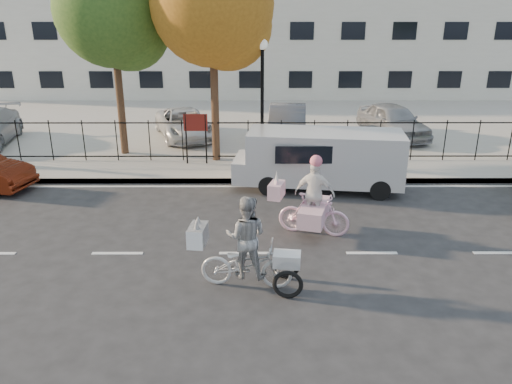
{
  "coord_description": "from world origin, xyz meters",
  "views": [
    {
      "loc": [
        0.24,
        -10.52,
        5.42
      ],
      "look_at": [
        0.27,
        1.2,
        1.1
      ],
      "focal_mm": 35.0,
      "sensor_mm": 36.0,
      "label": 1
    }
  ],
  "objects_px": {
    "zebra_trike": "(247,253)",
    "white_van": "(321,158)",
    "unicorn_bike": "(313,206)",
    "lot_car_d": "(393,121)",
    "lamppost": "(262,80)",
    "lot_car_c": "(287,123)",
    "lot_car_b": "(185,124)"
  },
  "relations": [
    {
      "from": "zebra_trike",
      "to": "white_van",
      "type": "relative_size",
      "value": 0.43
    },
    {
      "from": "unicorn_bike",
      "to": "lot_car_d",
      "type": "height_order",
      "value": "unicorn_bike"
    },
    {
      "from": "unicorn_bike",
      "to": "zebra_trike",
      "type": "bearing_deg",
      "value": 163.89
    },
    {
      "from": "lamppost",
      "to": "lot_car_c",
      "type": "distance_m",
      "value": 4.32
    },
    {
      "from": "zebra_trike",
      "to": "lot_car_c",
      "type": "height_order",
      "value": "zebra_trike"
    },
    {
      "from": "unicorn_bike",
      "to": "lot_car_d",
      "type": "bearing_deg",
      "value": -8.69
    },
    {
      "from": "unicorn_bike",
      "to": "lot_car_d",
      "type": "xyz_separation_m",
      "value": [
        4.5,
        9.59,
        0.1
      ]
    },
    {
      "from": "white_van",
      "to": "lot_car_b",
      "type": "bearing_deg",
      "value": 136.8
    },
    {
      "from": "white_van",
      "to": "lot_car_b",
      "type": "distance_m",
      "value": 8.01
    },
    {
      "from": "unicorn_bike",
      "to": "lamppost",
      "type": "bearing_deg",
      "value": 28.3
    },
    {
      "from": "white_van",
      "to": "lot_car_c",
      "type": "relative_size",
      "value": 1.24
    },
    {
      "from": "zebra_trike",
      "to": "lot_car_b",
      "type": "bearing_deg",
      "value": 20.26
    },
    {
      "from": "lot_car_d",
      "to": "zebra_trike",
      "type": "bearing_deg",
      "value": -131.33
    },
    {
      "from": "lamppost",
      "to": "lot_car_c",
      "type": "relative_size",
      "value": 0.99
    },
    {
      "from": "lamppost",
      "to": "white_van",
      "type": "distance_m",
      "value": 3.61
    },
    {
      "from": "zebra_trike",
      "to": "lot_car_b",
      "type": "height_order",
      "value": "zebra_trike"
    },
    {
      "from": "lot_car_c",
      "to": "lot_car_b",
      "type": "bearing_deg",
      "value": -179.77
    },
    {
      "from": "white_van",
      "to": "lot_car_d",
      "type": "bearing_deg",
      "value": 65.03
    },
    {
      "from": "white_van",
      "to": "lot_car_c",
      "type": "xyz_separation_m",
      "value": [
        -0.71,
        5.82,
        -0.16
      ]
    },
    {
      "from": "lamppost",
      "to": "zebra_trike",
      "type": "height_order",
      "value": "lamppost"
    },
    {
      "from": "white_van",
      "to": "lot_car_c",
      "type": "bearing_deg",
      "value": 104.01
    },
    {
      "from": "zebra_trike",
      "to": "lot_car_c",
      "type": "distance_m",
      "value": 11.87
    },
    {
      "from": "lot_car_b",
      "to": "lot_car_d",
      "type": "xyz_separation_m",
      "value": [
        8.99,
        0.02,
        0.12
      ]
    },
    {
      "from": "zebra_trike",
      "to": "white_van",
      "type": "bearing_deg",
      "value": -13.82
    },
    {
      "from": "zebra_trike",
      "to": "lot_car_c",
      "type": "relative_size",
      "value": 0.53
    },
    {
      "from": "lot_car_c",
      "to": "white_van",
      "type": "bearing_deg",
      "value": -78.38
    },
    {
      "from": "lamppost",
      "to": "lot_car_d",
      "type": "bearing_deg",
      "value": 34.26
    },
    {
      "from": "zebra_trike",
      "to": "white_van",
      "type": "height_order",
      "value": "zebra_trike"
    },
    {
      "from": "zebra_trike",
      "to": "lot_car_d",
      "type": "bearing_deg",
      "value": -19.83
    },
    {
      "from": "unicorn_bike",
      "to": "white_van",
      "type": "relative_size",
      "value": 0.39
    },
    {
      "from": "lot_car_b",
      "to": "lot_car_c",
      "type": "distance_m",
      "value": 4.43
    },
    {
      "from": "lamppost",
      "to": "lot_car_b",
      "type": "height_order",
      "value": "lamppost"
    }
  ]
}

